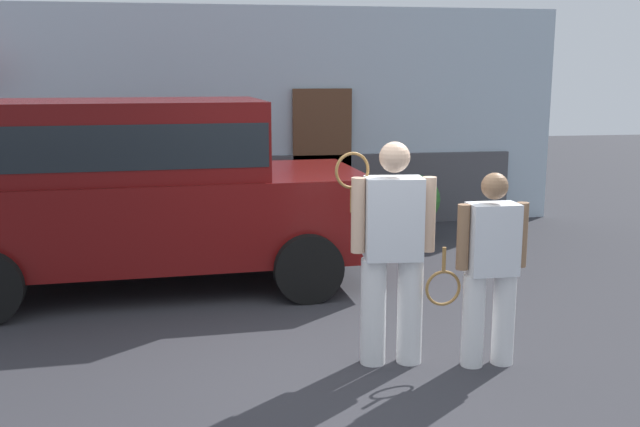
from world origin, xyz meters
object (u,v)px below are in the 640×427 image
at_px(tennis_player_man, 392,250).
at_px(potted_plant_by_porch, 415,204).
at_px(parked_suv, 141,184).
at_px(tennis_player_woman, 490,268).

relative_size(tennis_player_man, potted_plant_by_porch, 1.94).
relative_size(parked_suv, tennis_player_man, 2.59).
bearing_deg(parked_suv, potted_plant_by_porch, 22.00).
height_order(tennis_player_man, tennis_player_woman, tennis_player_man).
distance_m(parked_suv, tennis_player_woman, 3.99).
distance_m(parked_suv, potted_plant_by_porch, 4.04).
distance_m(tennis_player_man, potted_plant_by_porch, 4.52).
bearing_deg(tennis_player_woman, parked_suv, -43.87).
height_order(parked_suv, potted_plant_by_porch, parked_suv).
relative_size(tennis_player_woman, potted_plant_by_porch, 1.69).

